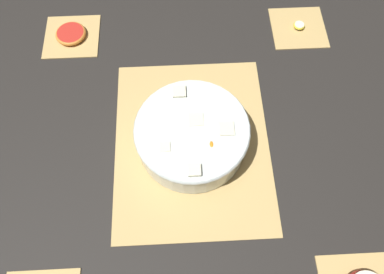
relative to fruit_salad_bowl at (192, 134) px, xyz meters
name	(u,v)px	position (x,y,z in m)	size (l,w,h in m)	color
ground_plane	(192,144)	(0.00, 0.00, -0.05)	(6.00, 6.00, 0.00)	black
bamboo_mat_center	(192,143)	(0.00, 0.00, -0.04)	(0.44, 0.34, 0.01)	tan
coaster_mat_near_right	(298,27)	(0.33, -0.30, -0.04)	(0.14, 0.14, 0.01)	tan
coaster_mat_far_right	(72,36)	(0.33, 0.30, -0.04)	(0.14, 0.14, 0.01)	tan
fruit_salad_bowl	(192,134)	(0.00, 0.00, 0.00)	(0.25, 0.25, 0.08)	silver
banana_coin_single	(299,25)	(0.33, -0.30, -0.04)	(0.03, 0.03, 0.01)	#F7EFC6
grapefruit_slice	(71,34)	(0.33, 0.30, -0.04)	(0.08, 0.08, 0.01)	red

